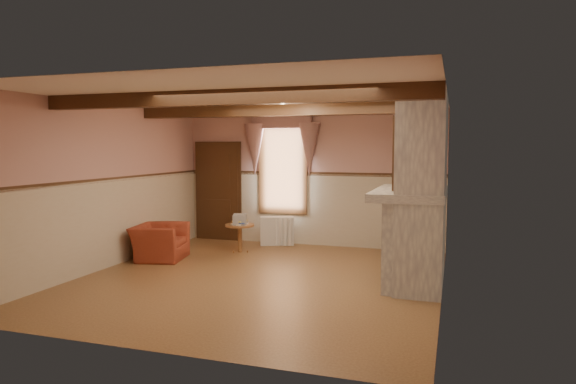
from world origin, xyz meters
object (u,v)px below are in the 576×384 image
(mantel_clock, at_px, (415,180))
(oil_lamp, at_px, (414,178))
(armchair, at_px, (160,242))
(side_table, at_px, (240,238))
(radiator, at_px, (277,231))
(bowl, at_px, (411,186))

(mantel_clock, relative_size, oil_lamp, 0.86)
(mantel_clock, height_order, oil_lamp, oil_lamp)
(armchair, bearing_deg, mantel_clock, -93.83)
(side_table, bearing_deg, radiator, 62.16)
(armchair, xyz_separation_m, bowl, (4.49, -0.09, 1.15))
(armchair, xyz_separation_m, side_table, (1.15, 1.05, -0.04))
(radiator, xyz_separation_m, bowl, (2.88, -2.02, 1.16))
(radiator, bearing_deg, mantel_clock, -43.79)
(oil_lamp, bearing_deg, armchair, -175.44)
(side_table, xyz_separation_m, oil_lamp, (3.35, -0.69, 1.29))
(bowl, bearing_deg, oil_lamp, 90.00)
(side_table, relative_size, oil_lamp, 2.03)
(armchair, distance_m, side_table, 1.55)
(armchair, height_order, radiator, armchair)
(radiator, height_order, bowl, bowl)
(bowl, relative_size, oil_lamp, 1.31)
(bowl, bearing_deg, mantel_clock, 90.00)
(armchair, bearing_deg, radiator, -51.75)
(side_table, xyz_separation_m, mantel_clock, (3.35, -0.41, 1.25))
(side_table, distance_m, radiator, 1.00)
(mantel_clock, bearing_deg, radiator, 155.81)
(bowl, relative_size, mantel_clock, 1.52)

